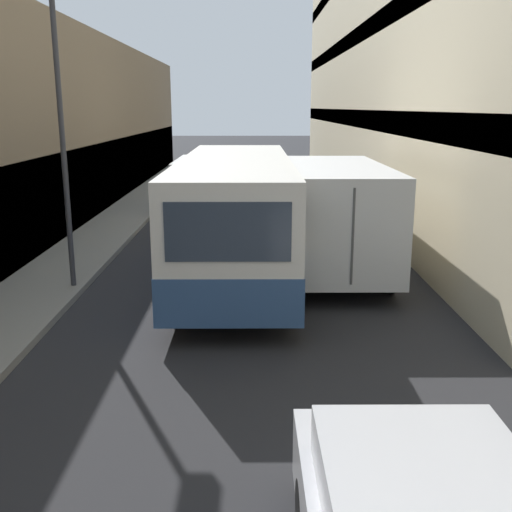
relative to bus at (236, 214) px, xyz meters
The scene contains 6 objects.
ground_plane 1.61m from the bus, 37.57° to the left, with size 150.00×150.00×0.00m, color #232326.
sidewalk_left 4.74m from the bus, behind, with size 2.02×60.00×0.15m.
bus is the anchor object (origin of this frame).
box_truck 2.66m from the bus, 23.25° to the left, with size 2.44×8.03×2.76m.
panel_van 9.97m from the bus, 100.19° to the left, with size 1.82×4.72×2.09m.
street_lamp 5.11m from the bus, 159.91° to the right, with size 0.36×0.80×6.65m.
Camera 1 is at (0.14, 0.14, 4.15)m, focal length 42.00 mm.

